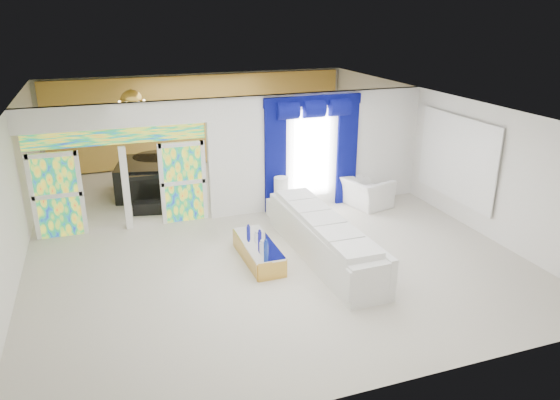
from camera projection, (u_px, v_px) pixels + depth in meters
name	position (u px, v px, depth m)	size (l,w,h in m)	color
floor	(252.00, 228.00, 12.55)	(12.00, 12.00, 0.00)	#B7AF9E
dividing_wall	(319.00, 150.00, 13.58)	(5.70, 0.18, 3.00)	white
dividing_header	(114.00, 116.00, 11.60)	(4.30, 0.18, 0.55)	white
stained_panel_left	(57.00, 196.00, 11.76)	(0.95, 0.04, 2.00)	#994C3F
stained_panel_right	(183.00, 182.00, 12.64)	(0.95, 0.04, 2.00)	#994C3F
stained_transom	(117.00, 137.00, 11.77)	(4.00, 0.05, 0.35)	#994C3F
window_pane	(311.00, 154.00, 13.43)	(1.00, 0.02, 2.30)	white
blue_drape_left	(275.00, 159.00, 13.11)	(0.55, 0.10, 2.80)	#030540
blue_drape_right	(347.00, 152.00, 13.73)	(0.55, 0.10, 2.80)	#030540
blue_pelmet	(313.00, 101.00, 12.93)	(2.60, 0.12, 0.25)	#030540
wall_mirror	(457.00, 158.00, 12.66)	(0.04, 2.70, 1.90)	white
gold_curtains	(201.00, 120.00, 17.25)	(9.70, 0.12, 2.90)	#B98B2C
white_sofa	(324.00, 240.00, 10.94)	(0.90, 4.19, 0.80)	silver
coffee_table	(258.00, 252.00, 10.86)	(0.60, 1.80, 0.40)	gold
console_table	(292.00, 206.00, 13.36)	(1.28, 0.40, 0.43)	white
table_lamp	(281.00, 188.00, 13.09)	(0.36, 0.36, 0.58)	silver
armchair	(366.00, 192.00, 13.83)	(1.17, 1.03, 0.76)	silver
grand_piano	(145.00, 178.00, 14.71)	(1.40, 1.84, 0.93)	black
piano_bench	(152.00, 207.00, 13.40)	(0.92, 0.36, 0.31)	black
tv_console	(58.00, 191.00, 13.86)	(0.54, 0.49, 0.79)	tan
chandelier	(132.00, 101.00, 13.92)	(0.60, 0.60, 0.60)	gold
decanters	(259.00, 240.00, 10.71)	(0.20, 1.10, 0.25)	white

